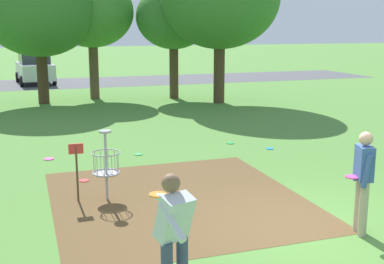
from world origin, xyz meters
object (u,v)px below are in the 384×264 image
player_foreground_watching (174,235)px  frisbee_mid_grass (270,149)px  disc_golf_basket (103,163)px  tree_near_right (39,9)px  player_throwing (363,177)px  frisbee_far_left (49,159)px  frisbee_far_right (84,181)px  parked_car_leftmost (35,68)px  frisbee_near_basket (230,143)px  tree_mid_right (92,12)px  tree_near_left (174,18)px  frisbee_by_tee (138,154)px

player_foreground_watching → frisbee_mid_grass: (4.86, 6.99, -0.98)m
disc_golf_basket → tree_near_right: bearing=92.2°
player_throwing → frisbee_far_left: 8.03m
frisbee_far_right → parked_car_leftmost: 20.58m
player_foreground_watching → frisbee_far_right: (-0.40, 5.62, -0.98)m
frisbee_near_basket → tree_mid_right: tree_mid_right is taller
frisbee_far_left → frisbee_far_right: bearing=-73.6°
frisbee_near_basket → tree_near_left: tree_near_left is taller
tree_near_right → parked_car_leftmost: tree_near_right is taller
player_throwing → frisbee_near_basket: player_throwing is taller
disc_golf_basket → frisbee_mid_grass: disc_golf_basket is taller
player_foreground_watching → tree_near_right: tree_near_right is taller
parked_car_leftmost → frisbee_near_basket: bearing=-75.0°
player_throwing → frisbee_by_tee: 6.73m
frisbee_by_tee → frisbee_far_right: 2.52m
tree_mid_right → parked_car_leftmost: 8.52m
player_throwing → tree_near_right: tree_near_right is taller
frisbee_far_right → tree_near_right: bearing=91.4°
disc_golf_basket → frisbee_far_left: size_ratio=5.40×
frisbee_by_tee → frisbee_far_left: 2.30m
frisbee_by_tee → tree_mid_right: tree_mid_right is taller
tree_near_right → parked_car_leftmost: bearing=90.8°
frisbee_mid_grass → frisbee_far_right: 5.43m
frisbee_near_basket → frisbee_far_left: 5.11m
frisbee_far_left → parked_car_leftmost: size_ratio=0.06×
frisbee_near_basket → disc_golf_basket: bearing=-138.9°
frisbee_near_basket → frisbee_mid_grass: bearing=-51.0°
frisbee_mid_grass → frisbee_far_right: bearing=-165.4°
player_throwing → tree_near_right: bearing=104.4°
tree_near_left → tree_mid_right: bearing=163.1°
frisbee_by_tee → parked_car_leftmost: 18.79m
player_foreground_watching → frisbee_far_left: bearing=97.6°
frisbee_by_tee → frisbee_far_right: (-1.65, -1.90, 0.00)m
player_foreground_watching → player_throwing: bearing=19.7°
frisbee_by_tee → parked_car_leftmost: (-2.07, 18.66, 0.91)m
frisbee_far_left → tree_near_left: (6.26, 9.74, 3.73)m
player_throwing → tree_mid_right: bearing=96.3°
player_foreground_watching → frisbee_far_right: size_ratio=8.11×
frisbee_mid_grass → tree_near_left: 11.19m
tree_near_left → parked_car_leftmost: size_ratio=1.20×
player_throwing → tree_near_right: (-4.25, 16.53, 3.11)m
frisbee_near_basket → tree_near_right: (-4.77, 9.85, 4.07)m
tree_near_left → frisbee_far_right: bearing=-115.3°
tree_mid_right → frisbee_far_left: bearing=-103.9°
frisbee_by_tee → tree_near_left: bearing=68.3°
frisbee_near_basket → tree_mid_right: 11.63m
disc_golf_basket → frisbee_near_basket: (4.24, 3.69, -0.74)m
frisbee_near_basket → tree_near_left: (1.15, 9.58, 3.73)m
frisbee_mid_grass → tree_near_left: bearing=88.0°
frisbee_mid_grass → frisbee_far_left: bearing=172.2°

